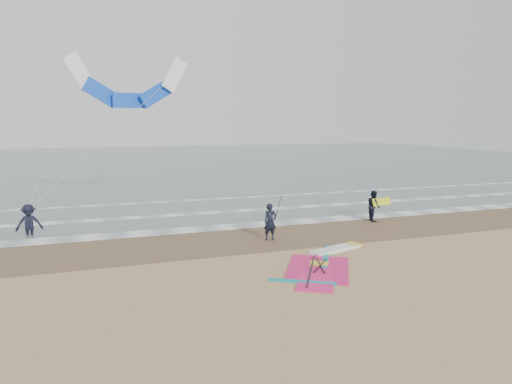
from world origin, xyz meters
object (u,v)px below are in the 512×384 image
object	(u,v)px
windsurf_rig	(325,263)
surf_kite	(129,87)
person_wading	(29,216)
person_standing	(270,222)
person_walking	(374,206)

from	to	relation	value
windsurf_rig	surf_kite	size ratio (longest dim) A/B	0.65
windsurf_rig	person_wading	bearing A→B (deg)	142.76
windsurf_rig	person_wading	distance (m)	13.49
person_wading	surf_kite	xyz separation A→B (m)	(4.76, 2.33, 5.99)
person_standing	person_walking	bearing A→B (deg)	13.18
person_wading	person_standing	bearing A→B (deg)	-31.29
windsurf_rig	person_standing	xyz separation A→B (m)	(-0.66, 3.84, 0.77)
person_standing	person_wading	size ratio (longest dim) A/B	0.90
windsurf_rig	person_walking	bearing A→B (deg)	44.70
windsurf_rig	person_walking	xyz separation A→B (m)	(5.81, 5.75, 0.77)
person_standing	person_wading	distance (m)	10.94
person_standing	person_walking	distance (m)	6.74
surf_kite	person_standing	bearing A→B (deg)	-51.40
person_walking	person_wading	distance (m)	16.70
person_wading	person_walking	bearing A→B (deg)	-16.37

